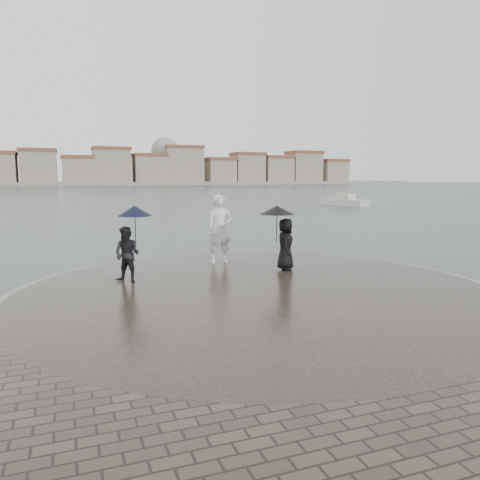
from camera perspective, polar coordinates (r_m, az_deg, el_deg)
name	(u,v)px	position (r m, az deg, el deg)	size (l,w,h in m)	color
ground	(332,352)	(8.91, 11.17, -13.27)	(400.00, 400.00, 0.00)	#2B3835
kerb_ring	(258,297)	(11.83, 2.22, -7.00)	(12.50, 12.50, 0.32)	gray
quay_tip	(258,297)	(11.83, 2.22, -6.91)	(11.90, 11.90, 0.36)	#2D261E
statue	(220,229)	(15.18, -2.47, 1.34)	(0.81, 0.53, 2.23)	white
visitor_left	(129,242)	(12.83, -13.34, -0.22)	(1.18, 1.02, 2.04)	black
visitor_right	(283,233)	(14.08, 5.21, 0.88)	(1.18, 1.09, 1.95)	black
far_skyline	(58,169)	(167.79, -21.34, 8.09)	(260.00, 20.00, 37.00)	gray
boats	(168,208)	(42.51, -8.73, 3.92)	(43.80, 9.16, 1.50)	beige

